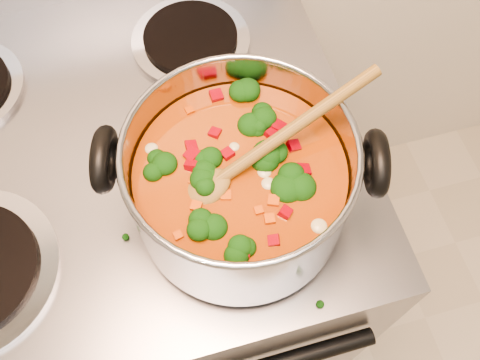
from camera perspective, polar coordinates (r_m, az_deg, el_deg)
The scene contains 4 objects.
electric_range at distance 1.17m, azimuth -10.12°, elevation -7.74°, with size 0.73×0.66×1.08m.
stockpot at distance 0.62m, azimuth 0.02°, elevation -0.27°, with size 0.32×0.26×0.16m.
wooden_spoon at distance 0.58m, azimuth 0.97°, elevation 2.25°, with size 0.25×0.09×0.09m.
cooktop_crumbs at distance 0.74m, azimuth 3.48°, elevation 3.94°, with size 0.24×0.28×0.01m.
Camera 1 is at (0.14, 0.73, 1.55)m, focal length 40.00 mm.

